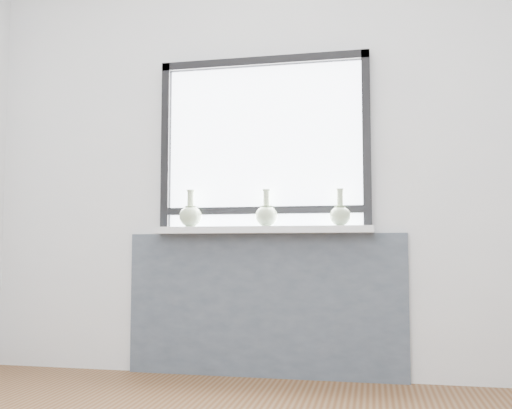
% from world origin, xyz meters
% --- Properties ---
extents(back_wall, '(3.60, 0.02, 2.60)m').
position_xyz_m(back_wall, '(0.00, 1.81, 1.30)').
color(back_wall, silver).
rests_on(back_wall, ground).
extents(apron_panel, '(1.70, 0.03, 0.86)m').
position_xyz_m(apron_panel, '(0.00, 1.78, 0.43)').
color(apron_panel, '#4E5665').
rests_on(apron_panel, ground).
extents(windowsill, '(1.32, 0.18, 0.04)m').
position_xyz_m(windowsill, '(0.00, 1.71, 0.88)').
color(windowsill, silver).
rests_on(windowsill, apron_panel).
extents(window, '(1.30, 0.06, 1.05)m').
position_xyz_m(window, '(0.00, 1.77, 1.44)').
color(window, black).
rests_on(window, windowsill).
extents(vase_a, '(0.14, 0.14, 0.23)m').
position_xyz_m(vase_a, '(-0.44, 1.69, 0.97)').
color(vase_a, '#A9C196').
rests_on(vase_a, windowsill).
extents(vase_b, '(0.14, 0.14, 0.22)m').
position_xyz_m(vase_b, '(0.03, 1.71, 0.97)').
color(vase_b, '#A9C196').
rests_on(vase_b, windowsill).
extents(vase_c, '(0.12, 0.12, 0.22)m').
position_xyz_m(vase_c, '(0.47, 1.70, 0.97)').
color(vase_c, '#A9C196').
rests_on(vase_c, windowsill).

